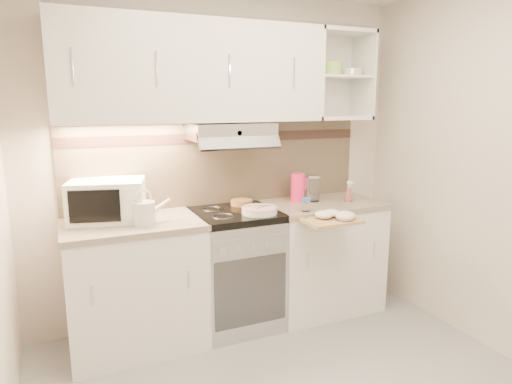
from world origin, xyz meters
The scene contains 16 objects.
room_shell centered at (0.00, 0.37, 1.63)m, with size 3.04×2.84×2.52m.
base_cabinet_left centered at (-0.75, 1.10, 0.43)m, with size 0.90×0.60×0.86m, color white.
worktop_left centered at (-0.75, 1.10, 0.88)m, with size 0.92×0.62×0.04m, color gray.
base_cabinet_right centered at (0.75, 1.10, 0.43)m, with size 0.90×0.60×0.86m, color white.
worktop_right centered at (0.75, 1.10, 0.88)m, with size 0.92×0.62×0.04m, color gray.
electric_range centered at (0.00, 1.10, 0.45)m, with size 0.60×0.60×0.90m.
microwave centered at (-0.89, 1.22, 1.04)m, with size 0.56×0.47×0.28m.
watering_can centered at (-0.67, 0.99, 0.99)m, with size 0.28×0.16×0.24m.
plate_stack centered at (0.13, 0.95, 0.92)m, with size 0.26×0.26×0.05m.
bread_loaf centered at (0.12, 1.26, 0.92)m, with size 0.17×0.17×0.04m, color #B37842.
pink_pitcher centered at (0.58, 1.20, 1.01)m, with size 0.12×0.11×0.23m.
glass_jar centered at (0.70, 1.16, 1.01)m, with size 0.11×0.11×0.21m.
spice_jar centered at (0.47, 0.88, 0.95)m, with size 0.07×0.07×0.10m.
spray_bottle centered at (0.96, 1.03, 0.97)m, with size 0.07×0.07×0.18m.
cutting_board centered at (0.55, 0.71, 0.87)m, with size 0.39×0.35×0.02m, color tan.
dish_towel centered at (0.60, 0.66, 0.91)m, with size 0.25×0.21×0.07m, color white, non-canonical shape.
Camera 1 is at (-1.19, -1.96, 1.70)m, focal length 32.00 mm.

